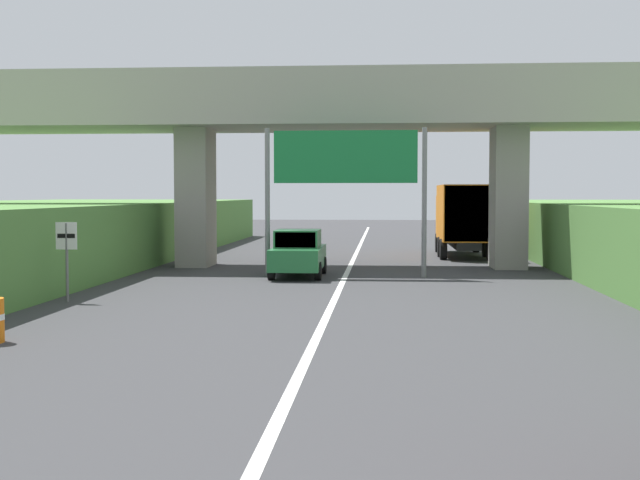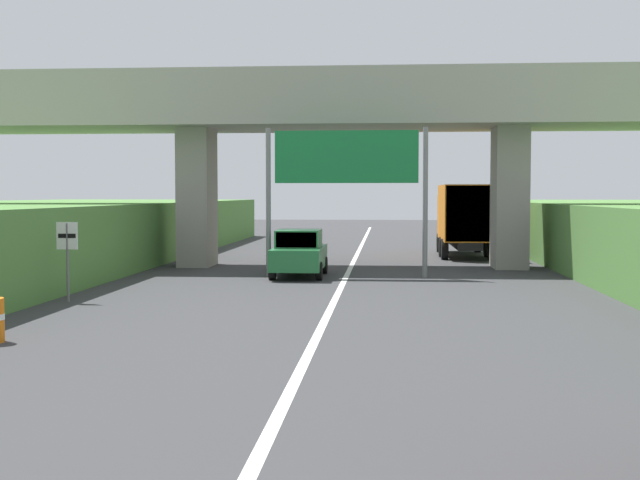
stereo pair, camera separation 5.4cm
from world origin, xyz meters
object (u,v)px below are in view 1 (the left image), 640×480
object	(u,v)px
speed_limit_sign	(67,249)
truck_orange	(462,216)
overhead_highway_sign	(345,167)
car_green	(298,253)

from	to	relation	value
speed_limit_sign	truck_orange	bearing A→B (deg)	55.71
overhead_highway_sign	car_green	world-z (taller)	overhead_highway_sign
speed_limit_sign	truck_orange	distance (m)	22.37
speed_limit_sign	car_green	world-z (taller)	speed_limit_sign
overhead_highway_sign	speed_limit_sign	size ratio (longest dim) A/B	2.64
car_green	speed_limit_sign	bearing A→B (deg)	-126.59
overhead_highway_sign	speed_limit_sign	bearing A→B (deg)	-133.44
truck_orange	overhead_highway_sign	bearing A→B (deg)	-116.00
overhead_highway_sign	truck_orange	distance (m)	12.04
overhead_highway_sign	speed_limit_sign	world-z (taller)	overhead_highway_sign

